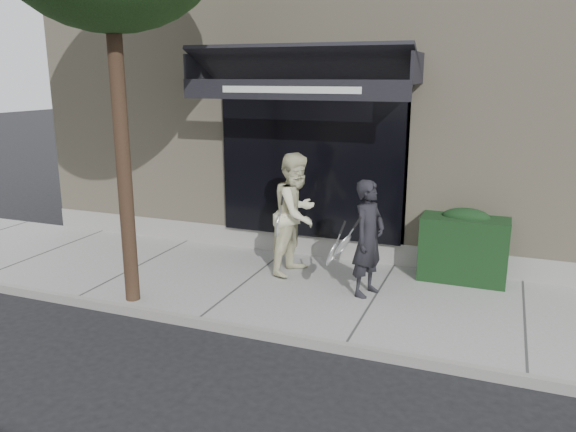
% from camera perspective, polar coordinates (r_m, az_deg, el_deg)
% --- Properties ---
extents(ground, '(80.00, 80.00, 0.00)m').
position_cam_1_polar(ground, '(8.28, 8.74, -8.95)').
color(ground, black).
rests_on(ground, ground).
extents(sidewalk, '(20.00, 3.00, 0.12)m').
position_cam_1_polar(sidewalk, '(8.25, 8.76, -8.57)').
color(sidewalk, gray).
rests_on(sidewalk, ground).
extents(curb, '(20.00, 0.10, 0.14)m').
position_cam_1_polar(curb, '(6.88, 5.84, -13.22)').
color(curb, gray).
rests_on(curb, ground).
extents(building_facade, '(14.30, 8.04, 5.64)m').
position_cam_1_polar(building_facade, '(12.53, 14.28, 11.50)').
color(building_facade, tan).
rests_on(building_facade, ground).
extents(hedge, '(1.30, 0.70, 1.14)m').
position_cam_1_polar(hedge, '(9.09, 17.43, -2.91)').
color(hedge, black).
rests_on(hedge, sidewalk).
extents(pedestrian_front, '(0.80, 0.89, 1.69)m').
position_cam_1_polar(pedestrian_front, '(8.07, 8.13, -2.28)').
color(pedestrian_front, black).
rests_on(pedestrian_front, sidewalk).
extents(pedestrian_back, '(0.90, 1.06, 1.94)m').
position_cam_1_polar(pedestrian_back, '(8.87, 0.86, 0.22)').
color(pedestrian_back, beige).
rests_on(pedestrian_back, sidewalk).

